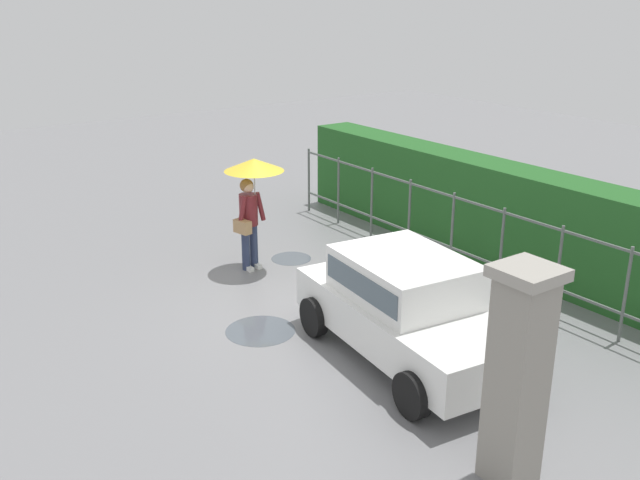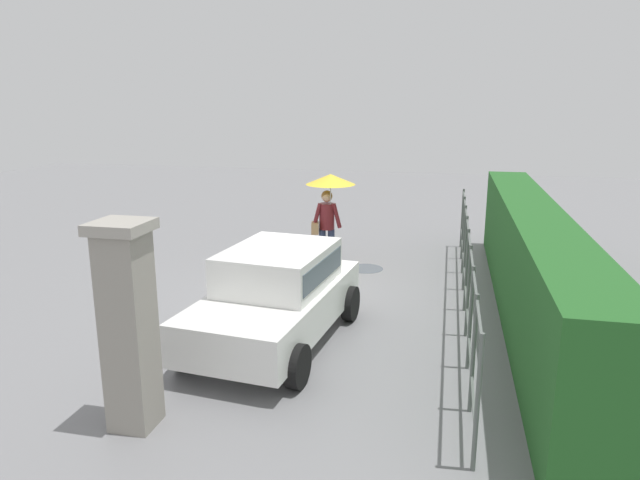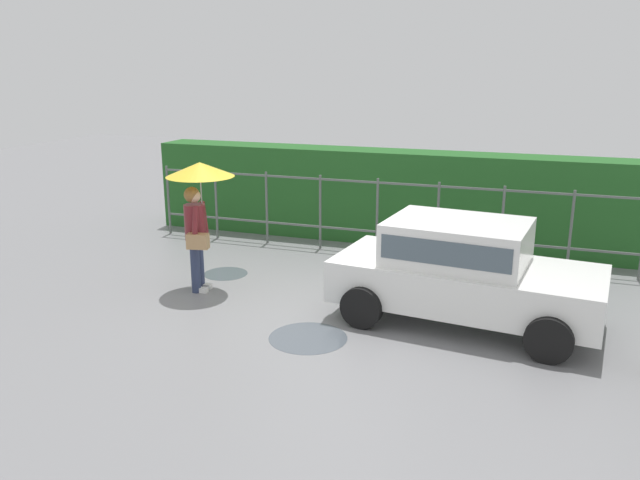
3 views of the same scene
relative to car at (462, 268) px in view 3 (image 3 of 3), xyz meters
The scene contains 7 objects.
ground_plane 2.06m from the car, behind, with size 40.00×40.00×0.00m, color slate.
car is the anchor object (origin of this frame).
pedestrian 4.26m from the car, behind, with size 1.09×1.09×2.11m.
fence_section 3.50m from the car, 124.69° to the left, with size 9.40×0.05×1.50m.
hedge_row 4.41m from the car, 116.89° to the left, with size 10.35×0.90×1.90m, color #235B23.
puddle_near 2.41m from the car, 144.96° to the right, with size 1.08×1.08×0.00m, color #4C545B.
puddle_far 4.35m from the car, 169.46° to the left, with size 0.78×0.78×0.00m, color #4C545B.
Camera 3 is at (2.82, -8.47, 3.57)m, focal length 35.46 mm.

